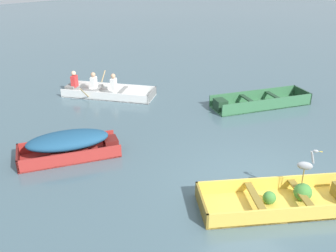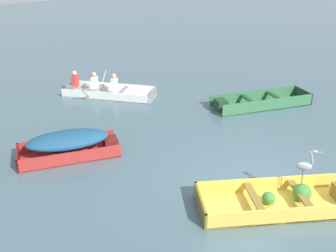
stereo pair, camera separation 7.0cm
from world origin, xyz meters
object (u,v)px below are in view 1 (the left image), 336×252
skiff_green_near_moored (257,102)px  rowboat_white_with_crew (103,91)px  dinghy_yellow_foreground (286,199)px  heron_on_dinghy (306,165)px  skiff_red_mid_moored (69,143)px

skiff_green_near_moored → rowboat_white_with_crew: bearing=125.3°
skiff_green_near_moored → dinghy_yellow_foreground: bearing=-139.4°
skiff_green_near_moored → rowboat_white_with_crew: (-3.32, 4.69, 0.05)m
rowboat_white_with_crew → heron_on_dinghy: heron_on_dinghy is taller
skiff_red_mid_moored → rowboat_white_with_crew: rowboat_white_with_crew is taller
dinghy_yellow_foreground → skiff_green_near_moored: 5.83m
skiff_red_mid_moored → rowboat_white_with_crew: (3.38, 3.40, -0.20)m
skiff_green_near_moored → skiff_red_mid_moored: skiff_red_mid_moored is taller
skiff_red_mid_moored → heron_on_dinghy: bearing=-63.2°
dinghy_yellow_foreground → rowboat_white_with_crew: (1.11, 8.49, 0.05)m
heron_on_dinghy → skiff_red_mid_moored: bearing=116.8°
dinghy_yellow_foreground → heron_on_dinghy: size_ratio=4.06×
dinghy_yellow_foreground → skiff_green_near_moored: bearing=40.6°
dinghy_yellow_foreground → heron_on_dinghy: (0.38, -0.13, 0.76)m
heron_on_dinghy → dinghy_yellow_foreground: bearing=161.2°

